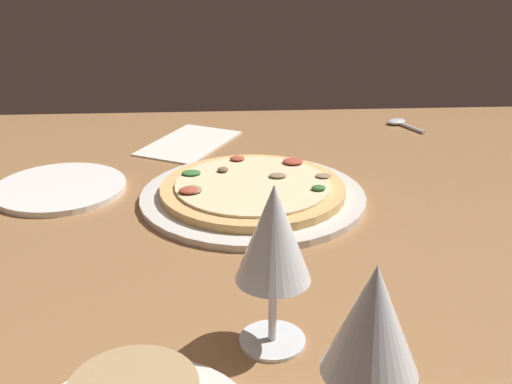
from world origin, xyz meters
The scene contains 7 objects.
dining_table centered at (0.00, 0.00, 2.00)cm, with size 150.00×110.00×4.00cm, color #996B42.
pizza_main centered at (-0.39, -8.50, 5.15)cm, with size 31.94×31.94×3.29cm.
wine_glass_far centered at (0.42, 24.79, 14.88)cm, with size 6.85×6.85×16.05cm.
wine_glass_near centered at (-5.65, 37.96, 14.71)cm, with size 6.97×6.97×15.63cm.
side_plate centered at (28.17, -13.44, 4.45)cm, with size 19.19×19.19×0.90cm, color white.
paper_menu centered at (10.00, -33.92, 4.15)cm, with size 11.77×19.19×0.30cm, color silver.
spoon centered at (-30.72, -42.95, 4.46)cm, with size 6.11×9.19×1.00cm.
Camera 1 is at (4.42, 73.17, 40.02)cm, focal length 44.00 mm.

